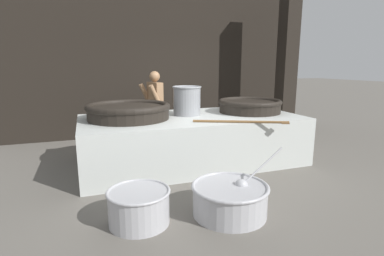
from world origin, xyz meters
The scene contains 11 objects.
ground_plane centered at (0.00, 0.00, 0.00)m, with size 60.00×60.00×0.00m, color #666059.
back_wall centered at (0.00, 2.65, 1.94)m, with size 7.63×0.24×3.88m, color black.
support_pillar centered at (2.98, 1.32, 1.94)m, with size 0.38×0.38×3.88m, color black.
hearth_platform centered at (0.00, 0.00, 0.43)m, with size 3.92×1.89×0.86m.
giant_wok_near centered at (-1.11, 0.12, 1.00)m, with size 1.43×1.43×0.27m.
giant_wok_far centered at (1.24, 0.09, 1.00)m, with size 1.23×1.23×0.25m.
stock_pot centered at (-0.03, 0.20, 1.14)m, with size 0.54×0.54×0.53m.
stirring_paddle centered at (0.58, -0.87, 0.88)m, with size 1.42×0.70×0.04m.
cook centered at (-0.36, 1.42, 0.89)m, with size 0.46×0.65×1.65m.
prep_bowl_vegetables centered at (-0.25, -2.05, 0.21)m, with size 1.21×0.93×0.76m.
prep_bowl_meat centered at (-1.31, -1.90, 0.22)m, with size 0.72×0.72×0.40m.
Camera 1 is at (-1.80, -5.04, 1.76)m, focal length 28.00 mm.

